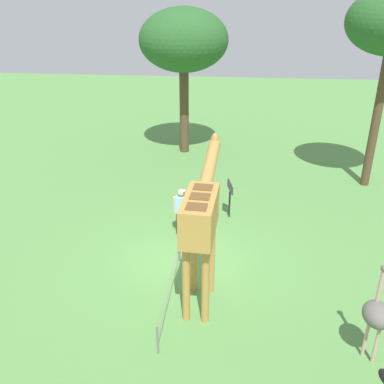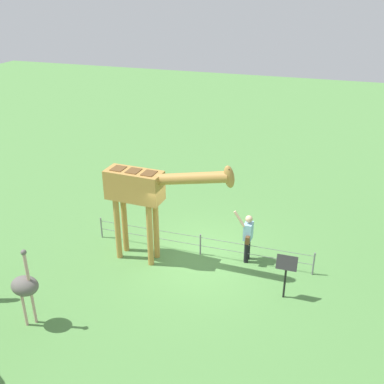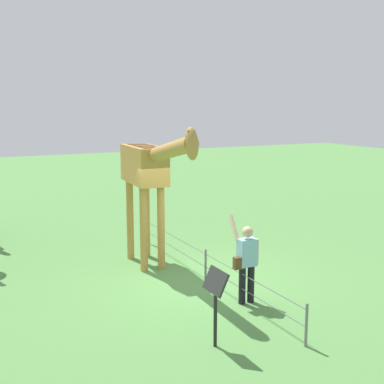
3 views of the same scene
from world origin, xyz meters
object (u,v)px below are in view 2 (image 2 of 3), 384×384
giraffe (145,191)px  info_sign (286,268)px  ostrich (25,286)px  visitor (248,235)px

giraffe → info_sign: giraffe is taller
info_sign → ostrich: bearing=-152.9°
giraffe → ostrich: size_ratio=1.76×
giraffe → ostrich: giraffe is taller
visitor → ostrich: (-4.64, -4.52, 0.27)m
giraffe → info_sign: size_ratio=3.00×
ostrich → visitor: bearing=44.3°
ostrich → info_sign: (5.99, 3.06, -0.23)m
visitor → info_sign: (1.35, -1.46, 0.05)m
ostrich → giraffe: bearing=65.3°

